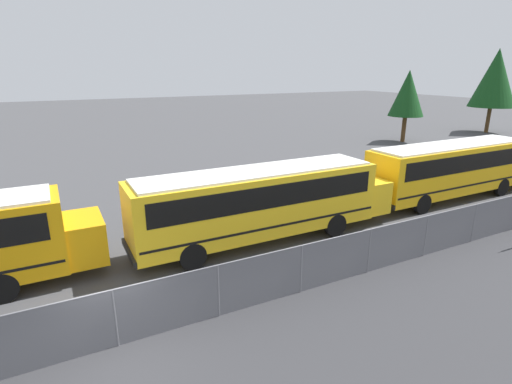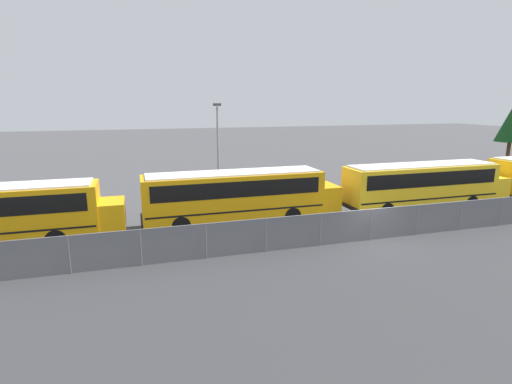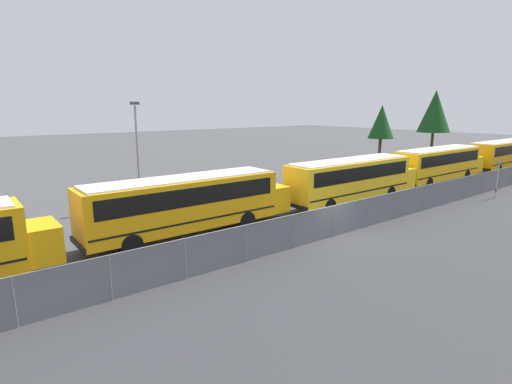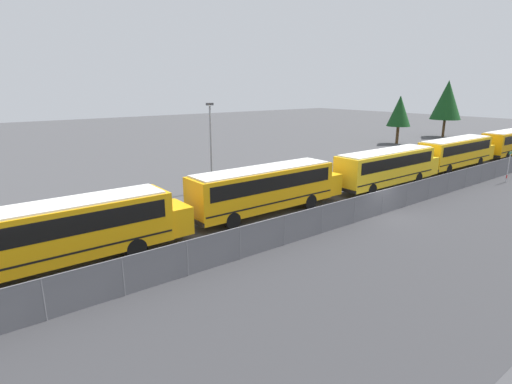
{
  "view_description": "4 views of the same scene",
  "coord_description": "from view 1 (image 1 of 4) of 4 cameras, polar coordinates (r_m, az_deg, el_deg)",
  "views": [
    {
      "loc": [
        -0.92,
        -10.11,
        7.42
      ],
      "look_at": [
        7.34,
        5.74,
        1.88
      ],
      "focal_mm": 28.0,
      "sensor_mm": 36.0,
      "label": 1
    },
    {
      "loc": [
        -12.13,
        -18.21,
        7.45
      ],
      "look_at": [
        -5.01,
        5.19,
        1.93
      ],
      "focal_mm": 28.0,
      "sensor_mm": 36.0,
      "label": 2
    },
    {
      "loc": [
        -16.27,
        -14.01,
        7.0
      ],
      "look_at": [
        -1.31,
        5.3,
        1.79
      ],
      "focal_mm": 28.0,
      "sensor_mm": 36.0,
      "label": 3
    },
    {
      "loc": [
        -23.24,
        -15.57,
        8.69
      ],
      "look_at": [
        -7.87,
        4.18,
        2.03
      ],
      "focal_mm": 28.0,
      "sensor_mm": 36.0,
      "label": 4
    }
  ],
  "objects": [
    {
      "name": "school_bus_3",
      "position": [
        17.47,
        1.06,
        -0.96
      ],
      "size": [
        12.5,
        2.53,
        3.3
      ],
      "color": "yellow",
      "rests_on": "ground_plane"
    },
    {
      "name": "tree_3",
      "position": [
        55.96,
        30.98,
        13.78
      ],
      "size": [
        5.1,
        5.1,
        9.68
      ],
      "color": "#51381E",
      "rests_on": "ground_plane"
    },
    {
      "name": "tree_2",
      "position": [
        44.92,
        20.84,
        13.02
      ],
      "size": [
        3.56,
        3.56,
        7.32
      ],
      "color": "#51381E",
      "rests_on": "ground_plane"
    },
    {
      "name": "school_bus_4",
      "position": [
        26.12,
        26.43,
        3.36
      ],
      "size": [
        12.5,
        2.53,
        3.3
      ],
      "color": "yellow",
      "rests_on": "ground_plane"
    },
    {
      "name": "fence",
      "position": [
        12.06,
        -19.48,
        -16.56
      ],
      "size": [
        91.28,
        0.07,
        1.78
      ],
      "color": "#9EA0A5",
      "rests_on": "ground_plane"
    },
    {
      "name": "ground_plane",
      "position": [
        12.58,
        -19.04,
        -20.02
      ],
      "size": [
        200.0,
        200.0,
        0.0
      ],
      "primitive_type": "plane",
      "color": "#424244"
    }
  ]
}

